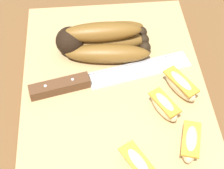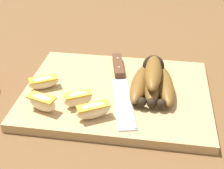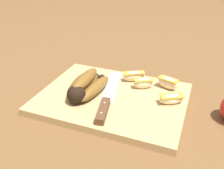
# 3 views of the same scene
# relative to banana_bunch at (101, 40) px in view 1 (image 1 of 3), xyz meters

# --- Properties ---
(ground_plane) EXTENTS (6.00, 6.00, 0.00)m
(ground_plane) POSITION_rel_banana_bunch_xyz_m (-0.07, -0.03, -0.04)
(ground_plane) COLOR brown
(cutting_board) EXTENTS (0.41, 0.31, 0.02)m
(cutting_board) POSITION_rel_banana_bunch_xyz_m (-0.08, -0.02, -0.03)
(cutting_board) COLOR tan
(cutting_board) RESTS_ON ground_plane
(banana_bunch) EXTENTS (0.11, 0.17, 0.06)m
(banana_bunch) POSITION_rel_banana_bunch_xyz_m (0.00, 0.00, 0.00)
(banana_bunch) COLOR black
(banana_bunch) RESTS_ON cutting_board
(chefs_knife) EXTENTS (0.09, 0.28, 0.02)m
(chefs_knife) POSITION_rel_banana_bunch_xyz_m (-0.08, 0.03, -0.02)
(chefs_knife) COLOR silver
(chefs_knife) RESTS_ON cutting_board
(apple_wedge_near) EXTENTS (0.06, 0.05, 0.03)m
(apple_wedge_near) POSITION_rel_banana_bunch_xyz_m (-0.15, -0.09, -0.01)
(apple_wedge_near) COLOR beige
(apple_wedge_near) RESTS_ON cutting_board
(apple_wedge_middle) EXTENTS (0.07, 0.05, 0.03)m
(apple_wedge_middle) POSITION_rel_banana_bunch_xyz_m (-0.11, -0.12, -0.01)
(apple_wedge_middle) COLOR beige
(apple_wedge_middle) RESTS_ON cutting_board
(apple_wedge_far) EXTENTS (0.07, 0.05, 0.03)m
(apple_wedge_far) POSITION_rel_banana_bunch_xyz_m (-0.24, -0.03, -0.01)
(apple_wedge_far) COLOR beige
(apple_wedge_far) RESTS_ON cutting_board
(apple_wedge_extra) EXTENTS (0.07, 0.04, 0.04)m
(apple_wedge_extra) POSITION_rel_banana_bunch_xyz_m (-0.22, -0.11, -0.00)
(apple_wedge_extra) COLOR beige
(apple_wedge_extra) RESTS_ON cutting_board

